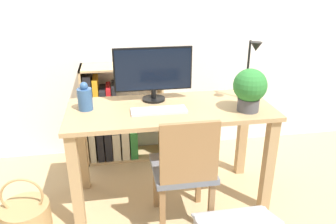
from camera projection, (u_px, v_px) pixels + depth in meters
The scene contains 11 objects.
ground_plane at pixel (170, 196), 2.58m from camera, with size 10.00×10.00×0.00m, color tan.
wall_back at pixel (153, 14), 2.87m from camera, with size 8.00×0.05×2.60m.
desk at pixel (170, 127), 2.35m from camera, with size 1.44×0.60×0.76m.
monitor at pixel (153, 71), 2.35m from camera, with size 0.57×0.17×0.39m.
keyboard at pixel (159, 111), 2.22m from camera, with size 0.38×0.13×0.02m.
vase at pixel (85, 98), 2.22m from camera, with size 0.10×0.10×0.20m.
desk_lamp at pixel (251, 65), 2.30m from camera, with size 0.10×0.19×0.44m.
potted_plant at pixel (250, 88), 2.18m from camera, with size 0.23×0.23×0.29m.
chair at pixel (184, 168), 2.12m from camera, with size 0.40×0.40×0.83m.
bookshelf at pixel (113, 121), 3.01m from camera, with size 0.70×0.28×0.89m.
basket at pixel (26, 216), 2.22m from camera, with size 0.32×0.32×0.40m.
Camera 1 is at (-0.37, -2.09, 1.61)m, focal length 35.00 mm.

